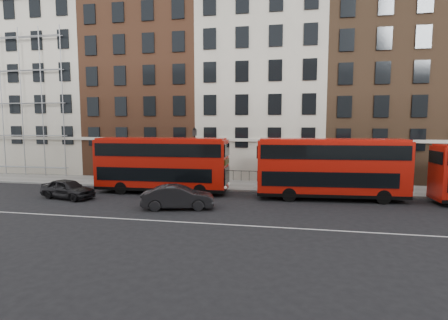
% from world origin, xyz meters
% --- Properties ---
extents(ground, '(120.00, 120.00, 0.00)m').
position_xyz_m(ground, '(0.00, 0.00, 0.00)').
color(ground, black).
rests_on(ground, ground).
extents(pavement, '(80.00, 5.00, 0.15)m').
position_xyz_m(pavement, '(0.00, 10.50, 0.07)').
color(pavement, gray).
rests_on(pavement, ground).
extents(kerb, '(80.00, 0.30, 0.16)m').
position_xyz_m(kerb, '(0.00, 8.00, 0.08)').
color(kerb, gray).
rests_on(kerb, ground).
extents(road_centre_line, '(70.00, 0.12, 0.01)m').
position_xyz_m(road_centre_line, '(0.00, -2.00, 0.01)').
color(road_centre_line, white).
rests_on(road_centre_line, ground).
extents(building_terrace, '(64.00, 11.95, 22.00)m').
position_xyz_m(building_terrace, '(-0.31, 17.88, 10.24)').
color(building_terrace, beige).
rests_on(building_terrace, ground).
extents(bus_b, '(11.07, 2.99, 4.62)m').
position_xyz_m(bus_b, '(-7.40, 6.14, 2.48)').
color(bus_b, red).
rests_on(bus_b, ground).
extents(bus_c, '(11.25, 3.45, 4.66)m').
position_xyz_m(bus_c, '(6.17, 6.14, 2.50)').
color(bus_c, red).
rests_on(bus_c, ground).
extents(car_rear, '(4.75, 2.73, 1.52)m').
position_xyz_m(car_rear, '(-13.75, 2.63, 0.76)').
color(car_rear, black).
rests_on(car_rear, ground).
extents(car_front, '(5.13, 2.79, 1.60)m').
position_xyz_m(car_front, '(-4.28, 1.11, 0.80)').
color(car_front, black).
rests_on(car_front, ground).
extents(lamp_post_left, '(0.44, 0.44, 5.33)m').
position_xyz_m(lamp_post_left, '(-5.26, 8.86, 3.08)').
color(lamp_post_left, black).
rests_on(lamp_post_left, pavement).
extents(iron_railings, '(6.60, 0.06, 1.00)m').
position_xyz_m(iron_railings, '(0.00, 12.70, 0.65)').
color(iron_railings, black).
rests_on(iron_railings, pavement).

